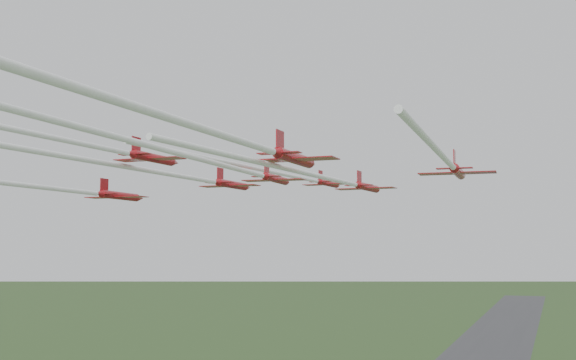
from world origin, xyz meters
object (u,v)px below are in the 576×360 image
(jet_row2_left, at_px, (176,175))
(jet_row3_mid, at_px, (228,166))
(jet_row4_left, at_px, (47,136))
(jet_row3_right, at_px, (449,163))
(jet_row4_right, at_px, (215,133))
(jet_row2_right, at_px, (330,179))
(jet_row3_left, at_px, (81,192))
(jet_lead, at_px, (288,175))

(jet_row2_left, height_order, jet_row3_mid, jet_row2_left)
(jet_row4_left, bearing_deg, jet_row2_left, 96.57)
(jet_row3_right, height_order, jet_row4_right, jet_row4_right)
(jet_row2_right, height_order, jet_row3_left, jet_row2_right)
(jet_row3_left, xyz_separation_m, jet_row3_mid, (25.18, -8.19, 1.50))
(jet_row4_left, distance_m, jet_row4_right, 20.52)
(jet_row3_mid, bearing_deg, jet_row3_right, 10.78)
(jet_row2_right, height_order, jet_row4_right, jet_row4_right)
(jet_lead, relative_size, jet_row3_left, 1.32)
(jet_lead, height_order, jet_row4_left, jet_row4_left)
(jet_lead, distance_m, jet_row3_mid, 28.09)
(jet_row3_right, bearing_deg, jet_row3_left, 174.41)
(jet_row2_right, height_order, jet_row4_left, jet_row4_left)
(jet_row4_left, height_order, jet_row4_right, jet_row4_left)
(jet_row2_left, bearing_deg, jet_row3_right, -12.13)
(jet_lead, bearing_deg, jet_row2_left, -126.79)
(jet_lead, bearing_deg, jet_row2_right, -46.46)
(jet_row4_left, xyz_separation_m, jet_row4_right, (20.04, -4.21, -1.39))
(jet_row2_left, distance_m, jet_row3_mid, 21.08)
(jet_row3_right, relative_size, jet_row4_left, 0.70)
(jet_row3_left, bearing_deg, jet_row2_left, 33.50)
(jet_row3_right, distance_m, jet_row4_right, 28.69)
(jet_row3_right, bearing_deg, jet_row2_right, 147.11)
(jet_row3_left, bearing_deg, jet_row4_right, -39.22)
(jet_row3_mid, bearing_deg, jet_row4_right, -69.51)
(jet_row2_right, xyz_separation_m, jet_row4_right, (0.81, -33.88, 0.69))
(jet_row3_right, bearing_deg, jet_row4_right, -124.14)
(jet_lead, bearing_deg, jet_row3_right, -35.64)
(jet_lead, xyz_separation_m, jet_row3_right, (26.49, -22.61, -1.72))
(jet_row4_right, bearing_deg, jet_row2_right, 91.90)
(jet_row3_right, xyz_separation_m, jet_row4_right, (-15.23, -24.31, 0.39))
(jet_row2_left, distance_m, jet_row4_left, 30.00)
(jet_row3_mid, distance_m, jet_row3_right, 23.69)
(jet_lead, bearing_deg, jet_row3_mid, -78.24)
(jet_lead, xyz_separation_m, jet_row3_mid, (3.37, -27.83, -1.76))
(jet_row3_left, relative_size, jet_row3_mid, 0.75)
(jet_row2_left, bearing_deg, jet_row4_right, -54.04)
(jet_row2_left, bearing_deg, jet_row2_right, 1.80)
(jet_row3_left, xyz_separation_m, jet_row4_right, (33.06, -27.29, 1.93))
(jet_row2_right, bearing_deg, jet_row3_left, -164.20)
(jet_row4_right, bearing_deg, jet_row3_mid, 112.95)
(jet_row3_right, bearing_deg, jet_row2_left, 163.48)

